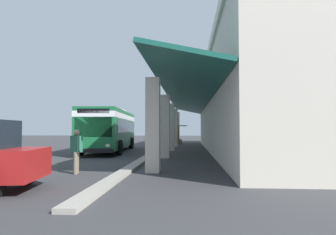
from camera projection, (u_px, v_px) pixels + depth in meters
ground at (217, 154)px, 20.71m from camera, size 120.00×120.00×0.00m
curb_strip at (158, 150)px, 23.69m from camera, size 35.72×0.50×0.12m
plaza_building at (280, 104)px, 23.15m from camera, size 30.07×14.79×7.46m
transit_bus at (111, 128)px, 23.22m from camera, size 11.37×3.42×3.34m
pedestrian at (76, 149)px, 11.38m from camera, size 0.50×0.53×1.69m
potted_palm at (178, 139)px, 33.88m from camera, size 1.75×2.13×2.32m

